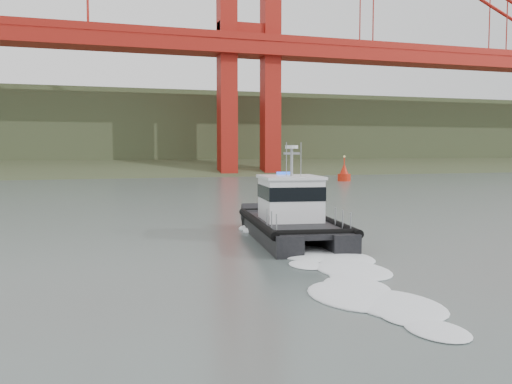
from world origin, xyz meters
TOP-DOWN VIEW (x-y plane):
  - ground at (0.00, 0.00)m, footprint 400.00×400.00m
  - headlands at (0.00, 125.50)m, footprint 500.00×105.36m
  - patrol_boat at (2.55, 5.80)m, footprint 5.29×10.85m
  - nav_buoy at (29.90, 53.66)m, footprint 1.90×1.90m

SIDE VIEW (x-z plane):
  - ground at x=0.00m, z-range 0.00..0.00m
  - nav_buoy at x=29.90m, z-range -0.94..3.02m
  - patrol_boat at x=2.55m, z-range -1.26..3.79m
  - headlands at x=0.00m, z-range -6.52..20.61m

